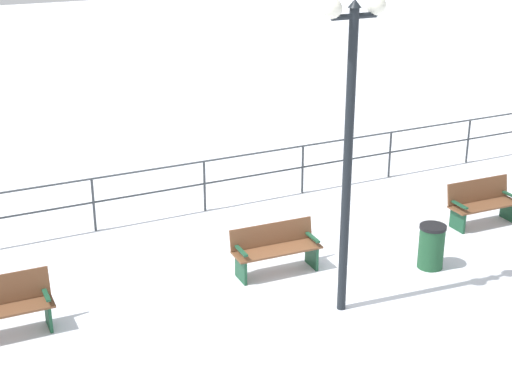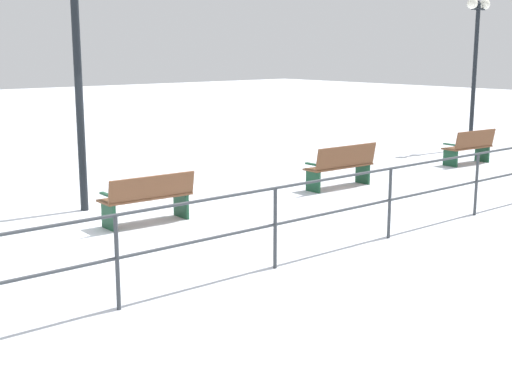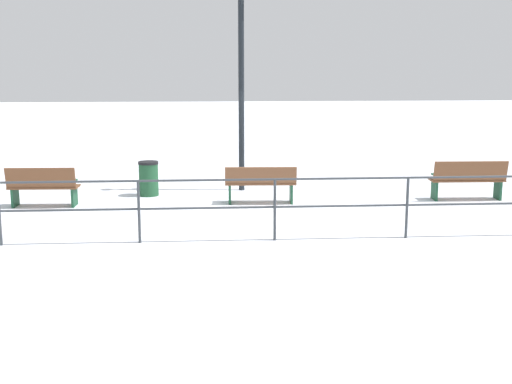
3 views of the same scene
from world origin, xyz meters
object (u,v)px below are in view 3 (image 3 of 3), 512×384
object	(u,v)px
bench_second	(468,179)
bench_fourth	(43,186)
lamppost_middle	(241,56)
bench_third	(261,183)
trash_bin	(149,178)

from	to	relation	value
bench_second	bench_fourth	bearing A→B (deg)	92.01
bench_fourth	lamppost_middle	distance (m)	5.50
bench_third	lamppost_middle	distance (m)	3.27
bench_second	bench_fourth	world-z (taller)	bench_second
bench_second	lamppost_middle	bearing A→B (deg)	74.05
bench_fourth	bench_third	bearing A→B (deg)	-87.34
bench_third	trash_bin	size ratio (longest dim) A/B	1.96
bench_second	trash_bin	bearing A→B (deg)	83.34
bench_third	trash_bin	world-z (taller)	bench_third
bench_second	bench_third	xyz separation A→B (m)	(-0.03, 4.77, -0.04)
bench_fourth	trash_bin	world-z (taller)	bench_fourth
bench_third	bench_fourth	size ratio (longest dim) A/B	1.06
bench_third	bench_fourth	world-z (taller)	bench_fourth
bench_fourth	trash_bin	size ratio (longest dim) A/B	1.85
trash_bin	bench_fourth	bearing A→B (deg)	117.41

